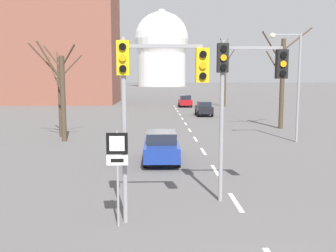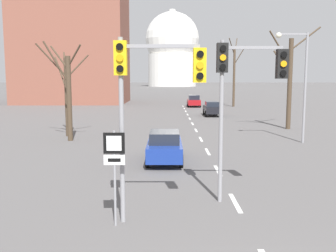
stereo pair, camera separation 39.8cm
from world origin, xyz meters
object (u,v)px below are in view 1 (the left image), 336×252
object	(u,v)px
traffic_signal_centre_tall	(242,80)
route_sign_post	(117,162)
traffic_signal_near_left	(151,83)
sedan_near_right	(185,101)
street_lamp_right	(293,75)
sedan_mid_centre	(204,108)
sedan_near_left	(161,146)

from	to	relation	value
traffic_signal_centre_tall	route_sign_post	size ratio (longest dim) A/B	1.98
traffic_signal_near_left	traffic_signal_centre_tall	size ratio (longest dim) A/B	0.98
sedan_near_right	route_sign_post	bearing A→B (deg)	-96.71
street_lamp_right	sedan_mid_centre	size ratio (longest dim) A/B	1.77
sedan_near_left	sedan_near_right	size ratio (longest dim) A/B	1.01
traffic_signal_centre_tall	route_sign_post	bearing A→B (deg)	-151.56
traffic_signal_near_left	sedan_mid_centre	bearing A→B (deg)	80.08
street_lamp_right	traffic_signal_near_left	bearing A→B (deg)	-123.39
route_sign_post	street_lamp_right	size ratio (longest dim) A/B	0.39
route_sign_post	sedan_near_left	bearing A→B (deg)	80.92
street_lamp_right	sedan_near_left	size ratio (longest dim) A/B	1.70
sedan_near_right	sedan_mid_centre	distance (m)	13.77
traffic_signal_near_left	street_lamp_right	xyz separation A→B (m)	(9.07, 13.76, 0.38)
street_lamp_right	route_sign_post	bearing A→B (deg)	-125.43
route_sign_post	sedan_mid_centre	size ratio (longest dim) A/B	0.68
traffic_signal_near_left	route_sign_post	size ratio (longest dim) A/B	1.94
traffic_signal_centre_tall	street_lamp_right	bearing A→B (deg)	63.13
sedan_near_right	sedan_mid_centre	world-z (taller)	sedan_near_right
sedan_near_left	route_sign_post	bearing A→B (deg)	-99.08
traffic_signal_centre_tall	sedan_near_left	xyz separation A→B (m)	(-2.63, 6.22, -3.36)
traffic_signal_centre_tall	sedan_near_left	world-z (taller)	traffic_signal_centre_tall
traffic_signal_centre_tall	route_sign_post	xyz separation A→B (m)	(-3.97, -2.15, -2.26)
traffic_signal_centre_tall	sedan_near_left	distance (m)	7.54
sedan_near_left	sedan_near_right	xyz separation A→B (m)	(4.04, 37.32, 0.08)
traffic_signal_near_left	sedan_mid_centre	distance (m)	32.30
traffic_signal_near_left	sedan_near_left	xyz separation A→B (m)	(0.40, 8.06, -3.28)
sedan_near_left	traffic_signal_centre_tall	bearing A→B (deg)	-67.08
sedan_near_right	sedan_mid_centre	bearing A→B (deg)	-85.41
route_sign_post	sedan_mid_centre	distance (m)	32.64
route_sign_post	street_lamp_right	bearing A→B (deg)	54.57
street_lamp_right	sedan_near_left	xyz separation A→B (m)	(-8.68, -5.71, -3.66)
street_lamp_right	traffic_signal_centre_tall	bearing A→B (deg)	-116.87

